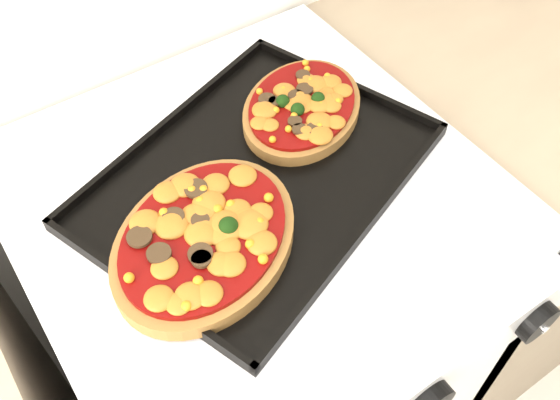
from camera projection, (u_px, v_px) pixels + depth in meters
stove at (261, 343)px, 1.16m from camera, size 0.60×0.60×0.91m
control_panel at (407, 397)px, 0.69m from camera, size 0.60×0.02×0.09m
knob_right at (538, 322)px, 0.75m from camera, size 0.06×0.02×0.06m
baking_tray at (258, 174)px, 0.81m from camera, size 0.52×0.45×0.02m
pizza_left at (204, 238)px, 0.72m from camera, size 0.32×0.29×0.04m
pizza_right at (302, 107)px, 0.87m from camera, size 0.26×0.24×0.03m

